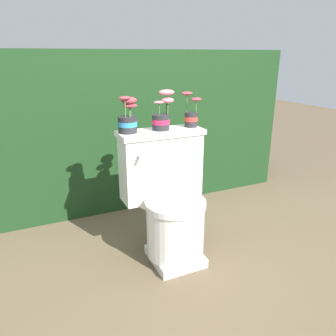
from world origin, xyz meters
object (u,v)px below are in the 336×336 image
at_px(potted_plant_left, 128,119).
at_px(potted_plant_midleft, 162,115).
at_px(toilet, 169,200).
at_px(potted_plant_middle, 191,115).

xyz_separation_m(potted_plant_left, potted_plant_midleft, (0.21, -0.01, 0.01)).
distance_m(potted_plant_left, potted_plant_midleft, 0.21).
bearing_deg(toilet, potted_plant_left, 146.53).
relative_size(toilet, potted_plant_left, 3.65).
bearing_deg(potted_plant_middle, toilet, -148.95).
xyz_separation_m(toilet, potted_plant_left, (-0.20, 0.13, 0.49)).
xyz_separation_m(potted_plant_left, potted_plant_middle, (0.41, -0.00, -0.00)).
xyz_separation_m(potted_plant_midleft, potted_plant_middle, (0.20, 0.00, -0.01)).
relative_size(toilet, potted_plant_midleft, 3.31).
bearing_deg(potted_plant_midleft, potted_plant_middle, 1.18).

